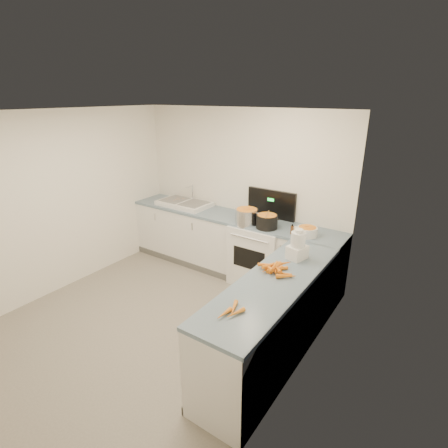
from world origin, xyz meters
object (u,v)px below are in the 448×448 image
Objects in this scene: black_pot at (267,222)px; spice_jar at (295,231)px; steel_pot at (247,217)px; extract_bottle at (292,230)px; food_processor at (298,246)px; sink at (184,203)px; stove at (260,252)px; mixing_bowl at (307,232)px.

black_pot reaches higher than spice_jar.
steel_pot is 1.10× the size of black_pot.
steel_pot is 3.62× the size of spice_jar.
spice_jar is at bearing 21.59° from extract_bottle.
black_pot is 0.98m from food_processor.
sink is at bearing 175.80° from spice_jar.
extract_bottle is (0.70, -0.00, -0.04)m from steel_pot.
black_pot is 3.30× the size of spice_jar.
stove reaches higher than steel_pot.
sink is 2.67× the size of steel_pot.
sink is 2.45× the size of food_processor.
food_processor reaches higher than black_pot.
food_processor is (0.72, -0.65, 0.07)m from black_pot.
stove is at bearing -0.62° from sink.
sink is 9.68× the size of spice_jar.
steel_pot is at bearing -178.91° from spice_jar.
stove reaches higher than extract_bottle.
stove is 0.59m from black_pot.
black_pot is 0.57m from mixing_bowl.
spice_jar is (0.57, -0.13, 0.51)m from stove.
stove reaches higher than food_processor.
spice_jar is 0.74m from food_processor.
spice_jar is (0.41, 0.01, -0.04)m from black_pot.
mixing_bowl is 0.72m from food_processor.
food_processor is (0.16, -0.70, 0.09)m from mixing_bowl.
food_processor is (0.35, -0.65, 0.10)m from extract_bottle.
extract_bottle is 0.04m from spice_jar.
black_pot is at bearing 0.87° from steel_pot.
sink reaches higher than black_pot.
sink is 1.30m from steel_pot.
black_pot is (1.61, -0.16, 0.05)m from sink.
steel_pot reaches higher than mixing_bowl.
stove is 15.30× the size of spice_jar.
spice_jar is at bearing -167.45° from mixing_bowl.
steel_pot is at bearing -176.90° from mixing_bowl.
steel_pot is (-0.16, -0.15, 0.56)m from stove.
black_pot is at bearing -175.66° from mixing_bowl.
extract_bottle is at bearing 118.09° from food_processor.
mixing_bowl is at bearing 4.34° from black_pot.
food_processor is at bearing -31.86° from steel_pot.
sink is 7.72× the size of extract_bottle.
stove is at bearing 166.91° from spice_jar.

